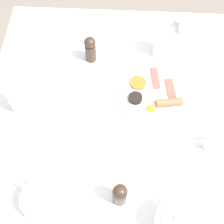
# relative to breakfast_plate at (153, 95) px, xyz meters

# --- Properties ---
(ground_plane) EXTENTS (8.00, 8.00, 0.00)m
(ground_plane) POSITION_rel_breakfast_plate_xyz_m (0.15, 0.09, -0.76)
(ground_plane) COLOR #70665B
(table) EXTENTS (0.95, 1.07, 0.75)m
(table) POSITION_rel_breakfast_plate_xyz_m (0.15, 0.09, -0.08)
(table) COLOR white
(table) RESTS_ON ground_plane
(breakfast_plate) EXTENTS (0.28, 0.28, 0.04)m
(breakfast_plate) POSITION_rel_breakfast_plate_xyz_m (0.00, 0.00, 0.00)
(breakfast_plate) COLOR white
(breakfast_plate) RESTS_ON table
(teapot_near) EXTENTS (0.17, 0.14, 0.11)m
(teapot_near) POSITION_rel_breakfast_plate_xyz_m (-0.05, 0.47, 0.04)
(teapot_near) COLOR white
(teapot_near) RESTS_ON table
(teapot_far) EXTENTS (0.18, 0.12, 0.11)m
(teapot_far) POSITION_rel_breakfast_plate_xyz_m (0.35, 0.42, 0.04)
(teapot_far) COLOR white
(teapot_far) RESTS_ON table
(teacup_with_saucer_left) EXTENTS (0.15, 0.15, 0.07)m
(teacup_with_saucer_left) POSITION_rel_breakfast_plate_xyz_m (-0.15, -0.34, 0.02)
(teacup_with_saucer_left) COLOR white
(teacup_with_saucer_left) RESTS_ON table
(water_glass_tall) EXTENTS (0.07, 0.07, 0.11)m
(water_glass_tall) POSITION_rel_breakfast_plate_xyz_m (0.49, 0.07, 0.05)
(water_glass_tall) COLOR white
(water_glass_tall) RESTS_ON table
(wine_glass_spare) EXTENTS (0.07, 0.07, 0.12)m
(wine_glass_spare) POSITION_rel_breakfast_plate_xyz_m (-0.03, -0.22, 0.05)
(wine_glass_spare) COLOR white
(wine_glass_spare) RESTS_ON table
(creamer_jug) EXTENTS (0.08, 0.05, 0.06)m
(creamer_jug) POSITION_rel_breakfast_plate_xyz_m (-0.20, 0.20, 0.02)
(creamer_jug) COLOR white
(creamer_jug) RESTS_ON table
(pepper_grinder) EXTENTS (0.05, 0.05, 0.12)m
(pepper_grinder) POSITION_rel_breakfast_plate_xyz_m (0.11, 0.40, 0.05)
(pepper_grinder) COLOR #38281E
(pepper_grinder) RESTS_ON table
(salt_grinder) EXTENTS (0.05, 0.05, 0.12)m
(salt_grinder) POSITION_rel_breakfast_plate_xyz_m (0.25, -0.17, 0.05)
(salt_grinder) COLOR #38281E
(salt_grinder) RESTS_ON table
(fork_by_plate) EXTENTS (0.17, 0.02, 0.00)m
(fork_by_plate) POSITION_rel_breakfast_plate_xyz_m (0.14, -0.34, -0.01)
(fork_by_plate) COLOR silver
(fork_by_plate) RESTS_ON table
(knife_by_plate) EXTENTS (0.18, 0.09, 0.00)m
(knife_by_plate) POSITION_rel_breakfast_plate_xyz_m (0.38, -0.04, -0.01)
(knife_by_plate) COLOR silver
(knife_by_plate) RESTS_ON table
(spoon_for_tea) EXTENTS (0.04, 0.15, 0.00)m
(spoon_for_tea) POSITION_rel_breakfast_plate_xyz_m (0.23, 0.24, -0.01)
(spoon_for_tea) COLOR silver
(spoon_for_tea) RESTS_ON table
(fork_spare) EXTENTS (0.02, 0.18, 0.00)m
(fork_spare) POSITION_rel_breakfast_plate_xyz_m (-0.05, 0.24, -0.01)
(fork_spare) COLOR silver
(fork_spare) RESTS_ON table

